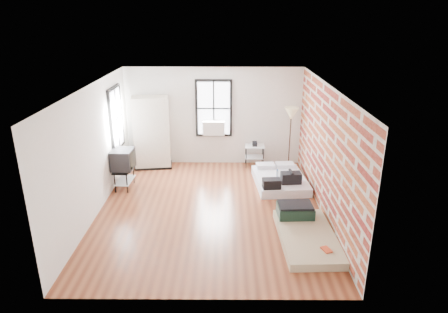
{
  "coord_description": "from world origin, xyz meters",
  "views": [
    {
      "loc": [
        0.36,
        -8.08,
        4.25
      ],
      "look_at": [
        0.31,
        0.3,
        1.17
      ],
      "focal_mm": 32.0,
      "sensor_mm": 36.0,
      "label": 1
    }
  ],
  "objects_px": {
    "mattress_main": "(280,180)",
    "tv_stand": "(123,161)",
    "wardrobe": "(152,133)",
    "side_table": "(255,150)",
    "mattress_bare": "(304,230)",
    "floor_lamp": "(291,116)"
  },
  "relations": [
    {
      "from": "mattress_bare",
      "to": "tv_stand",
      "type": "bearing_deg",
      "value": 148.74
    },
    {
      "from": "wardrobe",
      "to": "side_table",
      "type": "distance_m",
      "value": 2.96
    },
    {
      "from": "wardrobe",
      "to": "side_table",
      "type": "relative_size",
      "value": 2.79
    },
    {
      "from": "mattress_bare",
      "to": "mattress_main",
      "type": "bearing_deg",
      "value": 91.83
    },
    {
      "from": "mattress_bare",
      "to": "side_table",
      "type": "distance_m",
      "value": 3.93
    },
    {
      "from": "wardrobe",
      "to": "side_table",
      "type": "bearing_deg",
      "value": -6.19
    },
    {
      "from": "mattress_main",
      "to": "wardrobe",
      "type": "height_order",
      "value": "wardrobe"
    },
    {
      "from": "mattress_bare",
      "to": "tv_stand",
      "type": "relative_size",
      "value": 2.0
    },
    {
      "from": "wardrobe",
      "to": "mattress_bare",
      "type": "bearing_deg",
      "value": -53.42
    },
    {
      "from": "side_table",
      "to": "floor_lamp",
      "type": "xyz_separation_m",
      "value": [
        0.98,
        -0.07,
        1.0
      ]
    },
    {
      "from": "side_table",
      "to": "tv_stand",
      "type": "relative_size",
      "value": 0.72
    },
    {
      "from": "wardrobe",
      "to": "mattress_main",
      "type": "bearing_deg",
      "value": -27.65
    },
    {
      "from": "tv_stand",
      "to": "side_table",
      "type": "bearing_deg",
      "value": 27.24
    },
    {
      "from": "floor_lamp",
      "to": "tv_stand",
      "type": "xyz_separation_m",
      "value": [
        -4.36,
        -1.46,
        -0.77
      ]
    },
    {
      "from": "mattress_main",
      "to": "tv_stand",
      "type": "height_order",
      "value": "tv_stand"
    },
    {
      "from": "mattress_main",
      "to": "side_table",
      "type": "height_order",
      "value": "side_table"
    },
    {
      "from": "mattress_bare",
      "to": "floor_lamp",
      "type": "distance_m",
      "value": 4.02
    },
    {
      "from": "side_table",
      "to": "tv_stand",
      "type": "xyz_separation_m",
      "value": [
        -3.38,
        -1.53,
        0.23
      ]
    },
    {
      "from": "wardrobe",
      "to": "floor_lamp",
      "type": "xyz_separation_m",
      "value": [
        3.89,
        -0.0,
        0.48
      ]
    },
    {
      "from": "mattress_bare",
      "to": "side_table",
      "type": "height_order",
      "value": "side_table"
    },
    {
      "from": "side_table",
      "to": "floor_lamp",
      "type": "height_order",
      "value": "floor_lamp"
    },
    {
      "from": "mattress_main",
      "to": "side_table",
      "type": "distance_m",
      "value": 1.51
    }
  ]
}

